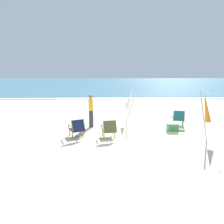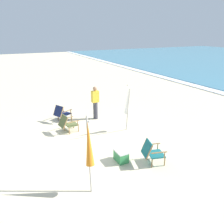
% 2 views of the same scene
% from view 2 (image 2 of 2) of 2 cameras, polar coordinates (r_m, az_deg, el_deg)
% --- Properties ---
extents(ground_plane, '(80.00, 80.00, 0.00)m').
position_cam_2_polar(ground_plane, '(8.67, -7.20, -8.02)').
color(ground_plane, beige).
extents(beach_chair_front_right, '(0.68, 0.83, 0.79)m').
position_cam_2_polar(beach_chair_front_right, '(9.50, -11.54, -2.83)').
color(beach_chair_front_right, '#515B33').
rests_on(beach_chair_front_right, ground).
extents(beach_chair_back_left, '(0.83, 0.90, 0.80)m').
position_cam_2_polar(beach_chair_back_left, '(10.76, -13.01, -0.14)').
color(beach_chair_back_left, '#19234C').
rests_on(beach_chair_back_left, ground).
extents(beach_chair_far_center, '(0.74, 0.82, 0.81)m').
position_cam_2_polar(beach_chair_far_center, '(7.31, 10.35, -10.12)').
color(beach_chair_far_center, '#196066').
rests_on(beach_chair_far_center, ground).
extents(umbrella_furled_white, '(0.68, 0.40, 2.05)m').
position_cam_2_polar(umbrella_furled_white, '(9.06, 4.12, 2.58)').
color(umbrella_furled_white, '#B7B2A8').
rests_on(umbrella_furled_white, ground).
extents(umbrella_furled_orange, '(0.55, 0.32, 2.09)m').
position_cam_2_polar(umbrella_furled_orange, '(5.69, -6.04, -8.42)').
color(umbrella_furled_orange, '#B7B2A8').
rests_on(umbrella_furled_orange, ground).
extents(person_near_chairs, '(0.22, 0.34, 1.63)m').
position_cam_2_polar(person_near_chairs, '(10.66, -4.39, 2.48)').
color(person_near_chairs, '#383842').
rests_on(person_near_chairs, ground).
extents(cooler_box, '(0.49, 0.35, 0.40)m').
position_cam_2_polar(cooler_box, '(7.42, 2.40, -11.31)').
color(cooler_box, '#338C4C').
rests_on(cooler_box, ground).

